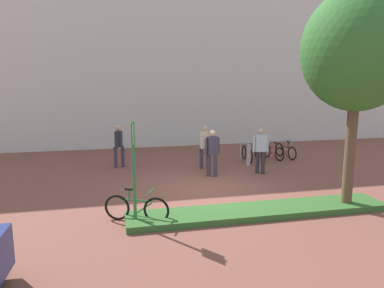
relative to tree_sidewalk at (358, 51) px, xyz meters
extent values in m
plane|color=brown|center=(-3.32, 2.48, -4.22)|extent=(60.00, 60.00, 0.00)
cube|color=silver|center=(-3.32, 10.89, 0.78)|extent=(28.00, 1.20, 10.00)
cube|color=#336028|center=(-2.50, 0.08, -4.14)|extent=(7.00, 1.10, 0.16)
cylinder|color=brown|center=(0.00, 0.00, -2.67)|extent=(0.28, 0.28, 3.09)
ellipsoid|color=#2D6628|center=(0.00, 0.00, 0.02)|extent=(2.88, 2.88, 3.16)
cylinder|color=#2D7238|center=(-5.76, 0.08, -2.96)|extent=(0.08, 0.08, 2.52)
cube|color=#198C33|center=(-5.76, 0.08, -1.98)|extent=(0.11, 0.36, 0.52)
cube|color=white|center=(-5.76, 0.08, -1.98)|extent=(0.10, 0.30, 0.44)
torus|color=black|center=(-6.18, 0.48, -3.89)|extent=(0.63, 0.32, 0.66)
torus|color=black|center=(-5.24, 0.07, -3.89)|extent=(0.63, 0.32, 0.66)
cylinder|color=#1E7233|center=(-5.71, 0.27, -3.67)|extent=(0.78, 0.37, 0.04)
cylinder|color=#1E7233|center=(-5.62, 0.23, -3.92)|extent=(0.57, 0.27, 0.44)
cylinder|color=#1E7233|center=(-5.88, 0.35, -3.55)|extent=(0.04, 0.04, 0.28)
cube|color=black|center=(-5.88, 0.35, -3.39)|extent=(0.22, 0.15, 0.05)
cylinder|color=#1E7233|center=(-5.36, 0.12, -3.41)|extent=(0.20, 0.40, 0.04)
cylinder|color=#99999E|center=(-0.86, 5.98, -3.82)|extent=(0.06, 0.06, 0.80)
cylinder|color=#99999E|center=(1.72, 6.36, -3.82)|extent=(0.06, 0.06, 0.80)
cylinder|color=#99999E|center=(0.43, 6.17, -3.42)|extent=(2.58, 0.44, 0.06)
torus|color=black|center=(-0.58, 5.58, -3.92)|extent=(0.11, 0.61, 0.61)
torus|color=black|center=(-0.50, 6.51, -3.92)|extent=(0.11, 0.61, 0.61)
cylinder|color=black|center=(-0.54, 6.04, -3.71)|extent=(0.10, 0.77, 0.03)
cylinder|color=black|center=(-0.53, 6.14, -3.95)|extent=(0.08, 0.56, 0.40)
cylinder|color=black|center=(-0.55, 5.88, -3.60)|extent=(0.03, 0.03, 0.26)
cube|color=black|center=(-0.55, 5.88, -3.46)|extent=(0.09, 0.19, 0.05)
cylinder|color=black|center=(-0.51, 6.40, -3.47)|extent=(0.39, 0.07, 0.04)
torus|color=black|center=(0.06, 5.70, -3.92)|extent=(0.11, 0.61, 0.61)
torus|color=black|center=(0.15, 6.63, -3.92)|extent=(0.11, 0.61, 0.61)
cylinder|color=red|center=(0.10, 6.16, -3.71)|extent=(0.11, 0.77, 0.03)
cylinder|color=red|center=(0.11, 6.25, -3.95)|extent=(0.09, 0.56, 0.40)
cylinder|color=red|center=(0.09, 6.00, -3.60)|extent=(0.03, 0.03, 0.26)
cube|color=black|center=(0.09, 6.00, -3.46)|extent=(0.09, 0.19, 0.05)
cylinder|color=red|center=(0.14, 6.52, -3.47)|extent=(0.39, 0.07, 0.04)
torus|color=black|center=(0.85, 5.76, -3.92)|extent=(0.18, 0.61, 0.61)
torus|color=black|center=(0.65, 6.67, -3.92)|extent=(0.18, 0.61, 0.61)
cylinder|color=red|center=(0.75, 6.21, -3.71)|extent=(0.19, 0.76, 0.03)
cylinder|color=red|center=(0.73, 6.30, -3.95)|extent=(0.15, 0.55, 0.40)
cylinder|color=red|center=(0.79, 6.05, -3.60)|extent=(0.03, 0.03, 0.26)
cube|color=black|center=(0.79, 6.05, -3.46)|extent=(0.11, 0.20, 0.05)
cylinder|color=red|center=(0.68, 6.56, -3.47)|extent=(0.39, 0.12, 0.04)
torus|color=black|center=(1.47, 5.81, -3.92)|extent=(0.15, 0.61, 0.61)
torus|color=black|center=(1.33, 6.74, -3.92)|extent=(0.15, 0.61, 0.61)
cylinder|color=black|center=(1.40, 6.27, -3.71)|extent=(0.15, 0.77, 0.03)
cylinder|color=black|center=(1.39, 6.36, -3.95)|extent=(0.12, 0.56, 0.40)
cylinder|color=black|center=(1.43, 6.10, -3.60)|extent=(0.03, 0.03, 0.26)
cube|color=black|center=(1.43, 6.10, -3.46)|extent=(0.10, 0.19, 0.05)
cylinder|color=black|center=(1.34, 6.62, -3.47)|extent=(0.39, 0.10, 0.04)
cylinder|color=#ADADB2|center=(-0.78, 5.27, -3.77)|extent=(0.16, 0.16, 0.90)
cylinder|color=#383342|center=(-2.81, 5.19, -3.79)|extent=(0.14, 0.14, 0.85)
cylinder|color=#383342|center=(-2.53, 5.20, -3.79)|extent=(0.14, 0.14, 0.85)
cube|color=beige|center=(-2.67, 5.20, -3.06)|extent=(0.44, 0.46, 0.62)
cylinder|color=beige|center=(-2.83, 4.99, -3.09)|extent=(0.09, 0.09, 0.59)
cylinder|color=beige|center=(-2.51, 5.40, -3.09)|extent=(0.09, 0.09, 0.59)
sphere|color=tan|center=(-2.67, 5.20, -2.61)|extent=(0.22, 0.22, 0.22)
cylinder|color=#383342|center=(-2.61, 3.91, -3.79)|extent=(0.14, 0.14, 0.85)
cylinder|color=#383342|center=(-2.82, 4.03, -3.79)|extent=(0.14, 0.14, 0.85)
cube|color=#383342|center=(-2.72, 3.97, -3.06)|extent=(0.45, 0.33, 0.62)
cylinder|color=#383342|center=(-2.46, 4.03, -3.09)|extent=(0.09, 0.09, 0.59)
cylinder|color=#383342|center=(-2.97, 3.90, -3.09)|extent=(0.09, 0.09, 0.59)
sphere|color=tan|center=(-2.72, 3.97, -2.61)|extent=(0.22, 0.22, 0.22)
cylinder|color=#383342|center=(-5.84, 6.20, -3.79)|extent=(0.14, 0.14, 0.85)
cylinder|color=#383342|center=(-6.13, 6.08, -3.79)|extent=(0.14, 0.14, 0.85)
cube|color=#2D2D38|center=(-5.99, 6.14, -3.06)|extent=(0.32, 0.44, 0.62)
cylinder|color=#2D2D38|center=(-5.93, 6.40, -3.09)|extent=(0.09, 0.09, 0.59)
cylinder|color=#2D2D38|center=(-6.05, 5.89, -3.09)|extent=(0.09, 0.09, 0.59)
sphere|color=tan|center=(-5.99, 6.14, -2.61)|extent=(0.22, 0.22, 0.22)
cylinder|color=#2D2D38|center=(-0.75, 3.88, -3.79)|extent=(0.14, 0.14, 0.85)
cylinder|color=#2D2D38|center=(-0.92, 4.05, -3.79)|extent=(0.14, 0.14, 0.85)
cube|color=silver|center=(-0.83, 3.97, -3.06)|extent=(0.42, 0.28, 0.62)
cylinder|color=silver|center=(-0.58, 3.94, -3.09)|extent=(0.09, 0.09, 0.59)
cylinder|color=silver|center=(-1.09, 3.99, -3.09)|extent=(0.09, 0.09, 0.59)
sphere|color=tan|center=(-0.83, 3.97, -2.61)|extent=(0.22, 0.22, 0.22)
camera|label=1|loc=(-6.23, -8.25, -0.76)|focal=33.44mm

